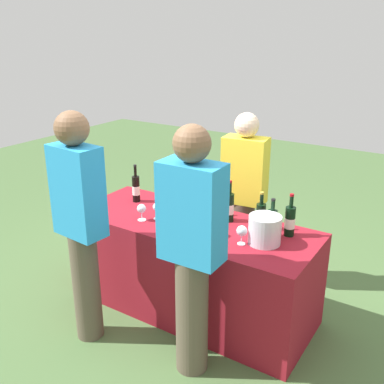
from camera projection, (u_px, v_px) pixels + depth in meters
name	position (u px, v px, depth m)	size (l,w,h in m)	color
ground_plane	(192.00, 307.00, 3.73)	(12.00, 12.00, 0.00)	#476638
tasting_table	(192.00, 266.00, 3.60)	(1.95, 0.76, 0.77)	maroon
wine_bottle_0	(136.00, 188.00, 3.85)	(0.07, 0.07, 0.33)	black
wine_bottle_1	(199.00, 202.00, 3.57)	(0.08, 0.08, 0.31)	black
wine_bottle_2	(209.00, 207.00, 3.48)	(0.07, 0.07, 0.30)	black
wine_bottle_3	(229.00, 207.00, 3.45)	(0.07, 0.07, 0.33)	black
wine_bottle_4	(261.00, 216.00, 3.32)	(0.07, 0.07, 0.29)	black
wine_bottle_5	(272.00, 223.00, 3.19)	(0.07, 0.07, 0.29)	black
wine_bottle_6	(290.00, 221.00, 3.21)	(0.08, 0.08, 0.32)	black
wine_glass_0	(142.00, 209.00, 3.48)	(0.07, 0.07, 0.13)	silver
wine_glass_1	(157.00, 208.00, 3.49)	(0.06, 0.06, 0.13)	silver
wine_glass_2	(165.00, 211.00, 3.40)	(0.07, 0.07, 0.15)	silver
wine_glass_3	(211.00, 223.00, 3.20)	(0.07, 0.07, 0.14)	silver
wine_glass_4	(242.00, 231.00, 3.09)	(0.08, 0.08, 0.14)	silver
ice_bucket	(265.00, 230.00, 3.10)	(0.23, 0.23, 0.20)	silver
server_pouring	(244.00, 194.00, 3.88)	(0.39, 0.25, 1.55)	brown
guest_0	(80.00, 220.00, 3.08)	(0.37, 0.23, 1.70)	brown
guest_1	(192.00, 246.00, 2.76)	(0.39, 0.23, 1.69)	brown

